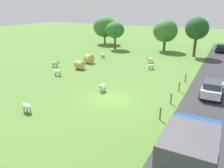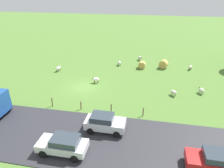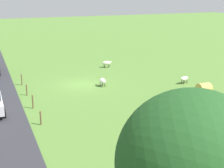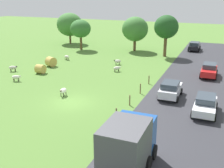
{
  "view_description": "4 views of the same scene",
  "coord_description": "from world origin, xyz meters",
  "px_view_note": "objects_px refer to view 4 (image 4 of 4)",
  "views": [
    {
      "loc": [
        9.53,
        -17.83,
        8.62
      ],
      "look_at": [
        -0.39,
        1.05,
        1.12
      ],
      "focal_mm": 35.9,
      "sensor_mm": 36.0,
      "label": 1
    },
    {
      "loc": [
        24.65,
        8.81,
        12.81
      ],
      "look_at": [
        1.49,
        4.28,
        1.57
      ],
      "focal_mm": 33.28,
      "sensor_mm": 36.0,
      "label": 2
    },
    {
      "loc": [
        8.77,
        29.89,
        9.11
      ],
      "look_at": [
        -1.1,
        5.22,
        1.36
      ],
      "focal_mm": 52.5,
      "sensor_mm": 36.0,
      "label": 3
    },
    {
      "loc": [
        13.14,
        -21.65,
        10.21
      ],
      "look_at": [
        3.28,
        2.54,
        1.53
      ],
      "focal_mm": 44.3,
      "sensor_mm": 36.0,
      "label": 4
    }
  ],
  "objects_px": {
    "sheep_6": "(16,77)",
    "tree_3": "(70,25)",
    "tree_2": "(166,27)",
    "tree_0": "(81,29)",
    "car_0": "(205,104)",
    "sheep_1": "(118,61)",
    "sheep_5": "(13,68)",
    "hay_bale_1": "(40,69)",
    "car_2": "(171,89)",
    "sheep_0": "(63,91)",
    "sheep_4": "(67,57)",
    "truck_0": "(128,144)",
    "sheep_2": "(117,68)",
    "tree_1": "(135,29)",
    "car_4": "(194,46)",
    "car_3": "(209,70)",
    "hay_bale_0": "(51,62)"
  },
  "relations": [
    {
      "from": "tree_3",
      "to": "car_4",
      "type": "xyz_separation_m",
      "value": [
        25.08,
        1.83,
        -3.02
      ]
    },
    {
      "from": "sheep_6",
      "to": "hay_bale_1",
      "type": "distance_m",
      "value": 4.03
    },
    {
      "from": "car_2",
      "to": "tree_3",
      "type": "bearing_deg",
      "value": 137.06
    },
    {
      "from": "truck_0",
      "to": "car_2",
      "type": "height_order",
      "value": "truck_0"
    },
    {
      "from": "tree_0",
      "to": "truck_0",
      "type": "bearing_deg",
      "value": -57.54
    },
    {
      "from": "tree_3",
      "to": "car_3",
      "type": "relative_size",
      "value": 1.55
    },
    {
      "from": "sheep_5",
      "to": "car_0",
      "type": "xyz_separation_m",
      "value": [
        25.24,
        -4.54,
        0.33
      ]
    },
    {
      "from": "truck_0",
      "to": "sheep_5",
      "type": "bearing_deg",
      "value": 145.46
    },
    {
      "from": "sheep_6",
      "to": "sheep_2",
      "type": "bearing_deg",
      "value": 41.58
    },
    {
      "from": "tree_2",
      "to": "car_2",
      "type": "bearing_deg",
      "value": -76.45
    },
    {
      "from": "truck_0",
      "to": "tree_0",
      "type": "bearing_deg",
      "value": 122.46
    },
    {
      "from": "sheep_1",
      "to": "sheep_4",
      "type": "bearing_deg",
      "value": -178.85
    },
    {
      "from": "sheep_6",
      "to": "tree_1",
      "type": "relative_size",
      "value": 0.19
    },
    {
      "from": "sheep_5",
      "to": "truck_0",
      "type": "bearing_deg",
      "value": -34.54
    },
    {
      "from": "sheep_5",
      "to": "car_2",
      "type": "relative_size",
      "value": 0.3
    },
    {
      "from": "tree_0",
      "to": "tree_1",
      "type": "height_order",
      "value": "tree_1"
    },
    {
      "from": "sheep_0",
      "to": "tree_3",
      "type": "distance_m",
      "value": 31.56
    },
    {
      "from": "hay_bale_1",
      "to": "tree_0",
      "type": "relative_size",
      "value": 0.21
    },
    {
      "from": "hay_bale_1",
      "to": "car_2",
      "type": "bearing_deg",
      "value": -7.95
    },
    {
      "from": "car_3",
      "to": "car_2",
      "type": "bearing_deg",
      "value": -108.71
    },
    {
      "from": "tree_0",
      "to": "car_0",
      "type": "relative_size",
      "value": 1.33
    },
    {
      "from": "sheep_6",
      "to": "car_3",
      "type": "height_order",
      "value": "car_3"
    },
    {
      "from": "sheep_5",
      "to": "car_4",
      "type": "xyz_separation_m",
      "value": [
        21.18,
        23.79,
        0.35
      ]
    },
    {
      "from": "tree_3",
      "to": "car_0",
      "type": "relative_size",
      "value": 1.51
    },
    {
      "from": "hay_bale_0",
      "to": "tree_2",
      "type": "relative_size",
      "value": 0.2
    },
    {
      "from": "tree_0",
      "to": "car_0",
      "type": "distance_m",
      "value": 32.27
    },
    {
      "from": "sheep_1",
      "to": "tree_0",
      "type": "bearing_deg",
      "value": 142.17
    },
    {
      "from": "tree_1",
      "to": "car_4",
      "type": "relative_size",
      "value": 1.46
    },
    {
      "from": "sheep_6",
      "to": "car_3",
      "type": "distance_m",
      "value": 23.94
    },
    {
      "from": "sheep_4",
      "to": "car_0",
      "type": "height_order",
      "value": "car_0"
    },
    {
      "from": "tree_2",
      "to": "sheep_2",
      "type": "bearing_deg",
      "value": -108.92
    },
    {
      "from": "sheep_0",
      "to": "sheep_6",
      "type": "distance_m",
      "value": 8.19
    },
    {
      "from": "sheep_1",
      "to": "hay_bale_1",
      "type": "relative_size",
      "value": 0.92
    },
    {
      "from": "sheep_0",
      "to": "tree_3",
      "type": "relative_size",
      "value": 0.17
    },
    {
      "from": "tree_1",
      "to": "car_4",
      "type": "height_order",
      "value": "tree_1"
    },
    {
      "from": "sheep_6",
      "to": "tree_3",
      "type": "height_order",
      "value": "tree_3"
    },
    {
      "from": "sheep_6",
      "to": "car_2",
      "type": "xyz_separation_m",
      "value": [
        18.27,
        1.52,
        0.4
      ]
    },
    {
      "from": "sheep_4",
      "to": "sheep_6",
      "type": "bearing_deg",
      "value": -89.08
    },
    {
      "from": "tree_1",
      "to": "car_3",
      "type": "height_order",
      "value": "tree_1"
    },
    {
      "from": "sheep_0",
      "to": "tree_2",
      "type": "bearing_deg",
      "value": 75.49
    },
    {
      "from": "sheep_0",
      "to": "car_4",
      "type": "relative_size",
      "value": 0.25
    },
    {
      "from": "sheep_4",
      "to": "tree_3",
      "type": "height_order",
      "value": "tree_3"
    },
    {
      "from": "tree_3",
      "to": "tree_0",
      "type": "bearing_deg",
      "value": -43.65
    },
    {
      "from": "tree_0",
      "to": "car_0",
      "type": "height_order",
      "value": "tree_0"
    },
    {
      "from": "sheep_2",
      "to": "hay_bale_1",
      "type": "xyz_separation_m",
      "value": [
        -9.05,
        -4.62,
        0.12
      ]
    },
    {
      "from": "sheep_1",
      "to": "sheep_5",
      "type": "xyz_separation_m",
      "value": [
        -11.82,
        -8.83,
        0.03
      ]
    },
    {
      "from": "sheep_6",
      "to": "tree_2",
      "type": "xyz_separation_m",
      "value": [
        13.72,
        20.36,
        4.34
      ]
    },
    {
      "from": "sheep_6",
      "to": "truck_0",
      "type": "bearing_deg",
      "value": -32.33
    },
    {
      "from": "truck_0",
      "to": "car_3",
      "type": "distance_m",
      "value": 22.49
    },
    {
      "from": "tree_3",
      "to": "sheep_2",
      "type": "bearing_deg",
      "value": -44.52
    }
  ]
}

